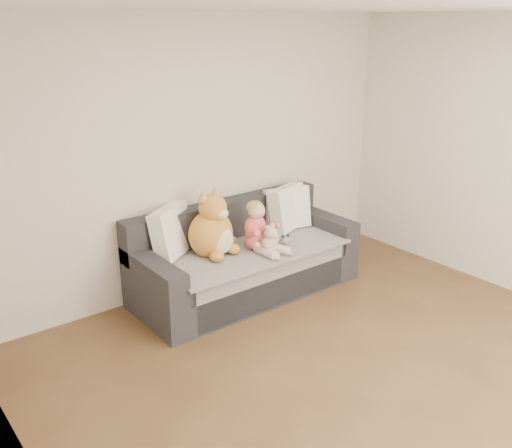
% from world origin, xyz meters
% --- Properties ---
extents(room_shell, '(5.00, 5.00, 5.00)m').
position_xyz_m(room_shell, '(0.00, 0.42, 1.30)').
color(room_shell, brown).
rests_on(room_shell, ground).
extents(sofa, '(2.20, 0.94, 0.85)m').
position_xyz_m(sofa, '(0.16, 2.06, 0.31)').
color(sofa, '#27272C').
rests_on(sofa, ground).
extents(cushion_left, '(0.54, 0.46, 0.47)m').
position_xyz_m(cushion_left, '(-0.49, 2.29, 0.70)').
color(cushion_left, white).
rests_on(cushion_left, sofa).
extents(cushion_right_back, '(0.53, 0.36, 0.46)m').
position_xyz_m(cushion_right_back, '(0.82, 2.18, 0.70)').
color(cushion_right_back, white).
rests_on(cushion_right_back, sofa).
extents(cushion_right_front, '(0.50, 0.30, 0.44)m').
position_xyz_m(cushion_right_front, '(0.83, 2.20, 0.69)').
color(cushion_right_front, white).
rests_on(cushion_right_front, sofa).
extents(toddler, '(0.34, 0.49, 0.48)m').
position_xyz_m(toddler, '(0.22, 1.90, 0.67)').
color(toddler, '#D24A5A').
rests_on(toddler, sofa).
extents(plush_cat, '(0.53, 0.50, 0.65)m').
position_xyz_m(plush_cat, '(-0.18, 2.08, 0.71)').
color(plush_cat, '#B47B28').
rests_on(plush_cat, sofa).
extents(teddy_bear, '(0.22, 0.18, 0.29)m').
position_xyz_m(teddy_bear, '(0.25, 1.77, 0.59)').
color(teddy_bear, tan).
rests_on(teddy_bear, sofa).
extents(plush_cow, '(0.13, 0.20, 0.16)m').
position_xyz_m(plush_cow, '(0.41, 1.77, 0.54)').
color(plush_cow, white).
rests_on(plush_cow, sofa).
extents(sippy_cup, '(0.11, 0.08, 0.12)m').
position_xyz_m(sippy_cup, '(0.25, 1.79, 0.54)').
color(sippy_cup, purple).
rests_on(sippy_cup, sofa).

